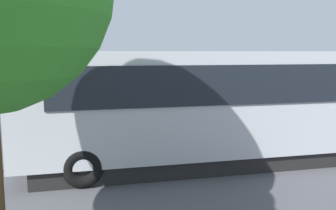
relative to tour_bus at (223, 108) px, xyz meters
name	(u,v)px	position (x,y,z in m)	size (l,w,h in m)	color
ground_plane	(195,126)	(-1.20, -5.33, -1.65)	(80.00, 80.00, 0.00)	#4C4C51
tour_bus	(223,108)	(0.00, 0.00, 0.00)	(11.56, 3.11, 3.25)	#B7BABF
spectator_far_left	(254,109)	(-2.71, -2.94, -0.60)	(0.57, 0.39, 1.76)	#473823
spectator_left	(230,110)	(-1.71, -3.01, -0.58)	(0.58, 0.37, 1.79)	black
spectator_centre	(198,112)	(-0.44, -3.05, -0.63)	(0.57, 0.32, 1.72)	#473823
spectator_right	(176,116)	(0.51, -2.81, -0.67)	(0.57, 0.39, 1.66)	black
spectator_far_right	(147,115)	(1.58, -2.73, -0.59)	(0.58, 0.36, 1.77)	black
parked_motorcycle_silver	(216,131)	(-0.78, -2.16, -1.16)	(2.04, 0.66, 0.99)	black
parked_motorcycle_dark	(290,125)	(-3.84, -2.22, -1.16)	(2.03, 0.72, 0.99)	black
stunt_motorcycle	(124,102)	(1.67, -6.95, -0.68)	(1.92, 1.11, 1.58)	black
traffic_cone	(184,117)	(-0.93, -5.99, -1.34)	(0.34, 0.34, 0.63)	orange
bay_line_a	(240,123)	(-3.43, -5.42, -1.64)	(0.15, 4.19, 0.01)	white
bay_line_b	(188,126)	(-0.89, -5.42, -1.64)	(0.16, 4.82, 0.01)	white
bay_line_c	(131,130)	(1.66, -5.42, -1.64)	(0.15, 4.09, 0.01)	white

